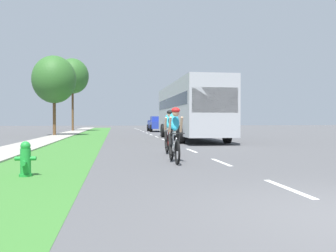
% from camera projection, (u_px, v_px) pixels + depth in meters
% --- Properties ---
extents(ground_plane, '(120.00, 120.00, 0.00)m').
position_uv_depth(ground_plane, '(160.00, 138.00, 24.10)').
color(ground_plane, '#4C4C4F').
extents(grass_verge, '(2.62, 70.00, 0.01)m').
position_uv_depth(grass_verge, '(86.00, 139.00, 23.36)').
color(grass_verge, '#38722D').
rests_on(grass_verge, ground_plane).
extents(sidewalk_concrete, '(1.79, 70.00, 0.10)m').
position_uv_depth(sidewalk_concrete, '(51.00, 139.00, 23.03)').
color(sidewalk_concrete, '#9E998E').
rests_on(sidewalk_concrete, ground_plane).
extents(lane_markings_center, '(0.12, 53.80, 0.01)m').
position_uv_depth(lane_markings_center, '(154.00, 136.00, 28.06)').
color(lane_markings_center, white).
rests_on(lane_markings_center, ground_plane).
extents(fire_hydrant_green, '(0.44, 0.38, 0.76)m').
position_uv_depth(fire_hydrant_green, '(25.00, 159.00, 7.65)').
color(fire_hydrant_green, '#1E8C33').
rests_on(fire_hydrant_green, ground_plane).
extents(cyclist_lead, '(0.42, 1.72, 1.58)m').
position_uv_depth(cyclist_lead, '(174.00, 134.00, 10.14)').
color(cyclist_lead, black).
rests_on(cyclist_lead, ground_plane).
extents(cyclist_trailing, '(0.42, 1.72, 1.58)m').
position_uv_depth(cyclist_trailing, '(169.00, 132.00, 12.57)').
color(cyclist_trailing, black).
rests_on(cyclist_trailing, ground_plane).
extents(bus_silver, '(2.78, 11.60, 3.48)m').
position_uv_depth(bus_silver, '(190.00, 108.00, 22.41)').
color(bus_silver, '#A5A8AD').
rests_on(bus_silver, ground_plane).
extents(pickup_blue, '(2.22, 5.10, 1.64)m').
position_uv_depth(pickup_blue, '(159.00, 124.00, 38.62)').
color(pickup_blue, '#23389E').
rests_on(pickup_blue, ground_plane).
extents(street_tree_near, '(3.41, 3.41, 6.33)m').
position_uv_depth(street_tree_near, '(54.00, 80.00, 27.98)').
color(street_tree_near, brown).
rests_on(street_tree_near, ground_plane).
extents(street_tree_far, '(3.61, 3.61, 8.24)m').
position_uv_depth(street_tree_far, '(73.00, 76.00, 40.11)').
color(street_tree_far, brown).
rests_on(street_tree_far, ground_plane).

